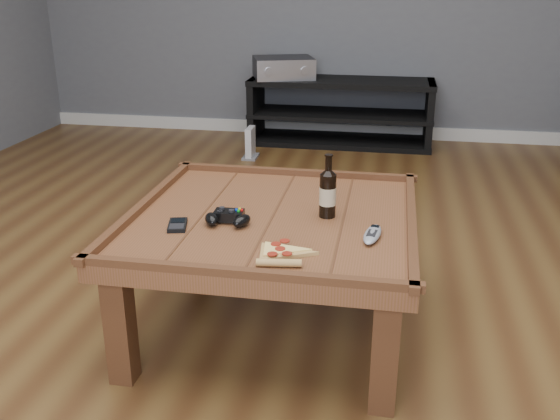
% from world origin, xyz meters
% --- Properties ---
extents(ground, '(6.00, 6.00, 0.00)m').
position_xyz_m(ground, '(0.00, 0.00, 0.00)').
color(ground, '#482B14').
rests_on(ground, ground).
extents(baseboard, '(5.00, 0.02, 0.10)m').
position_xyz_m(baseboard, '(0.00, 2.99, 0.05)').
color(baseboard, silver).
rests_on(baseboard, ground).
extents(coffee_table, '(1.03, 1.03, 0.48)m').
position_xyz_m(coffee_table, '(0.00, 0.00, 0.39)').
color(coffee_table, brown).
rests_on(coffee_table, ground).
extents(media_console, '(1.40, 0.45, 0.50)m').
position_xyz_m(media_console, '(0.00, 2.75, 0.25)').
color(media_console, black).
rests_on(media_console, ground).
extents(beer_bottle, '(0.06, 0.06, 0.23)m').
position_xyz_m(beer_bottle, '(0.19, 0.03, 0.54)').
color(beer_bottle, black).
rests_on(beer_bottle, coffee_table).
extents(game_controller, '(0.18, 0.12, 0.05)m').
position_xyz_m(game_controller, '(-0.14, -0.11, 0.47)').
color(game_controller, black).
rests_on(game_controller, coffee_table).
extents(pizza_slice, '(0.18, 0.26, 0.02)m').
position_xyz_m(pizza_slice, '(0.08, -0.33, 0.46)').
color(pizza_slice, tan).
rests_on(pizza_slice, coffee_table).
extents(smartphone, '(0.09, 0.12, 0.02)m').
position_xyz_m(smartphone, '(-0.30, -0.16, 0.46)').
color(smartphone, black).
rests_on(smartphone, coffee_table).
extents(remote_control, '(0.07, 0.17, 0.02)m').
position_xyz_m(remote_control, '(0.36, -0.14, 0.46)').
color(remote_control, gray).
rests_on(remote_control, coffee_table).
extents(av_receiver, '(0.53, 0.49, 0.15)m').
position_xyz_m(av_receiver, '(-0.45, 2.74, 0.58)').
color(av_receiver, black).
rests_on(av_receiver, media_console).
extents(game_console, '(0.10, 0.18, 0.22)m').
position_xyz_m(game_console, '(-0.60, 2.22, 0.10)').
color(game_console, slate).
rests_on(game_console, ground).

